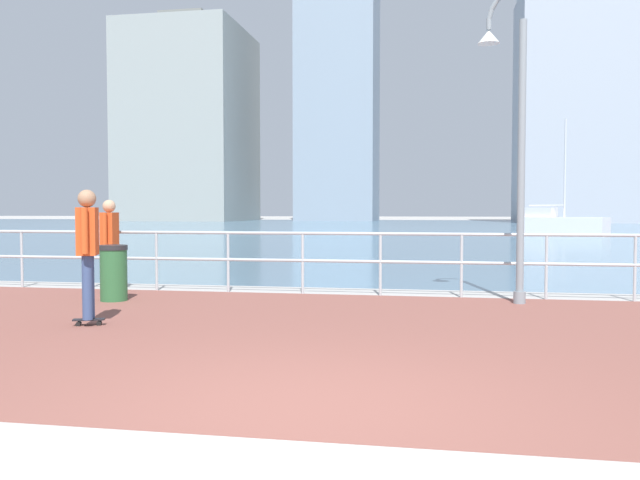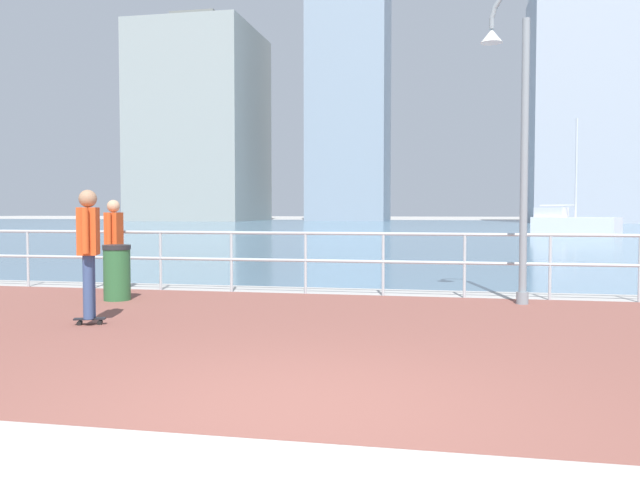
% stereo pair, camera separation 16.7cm
% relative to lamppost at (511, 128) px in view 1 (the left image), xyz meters
% --- Properties ---
extents(ground, '(220.00, 220.00, 0.00)m').
position_rel_lamppost_xyz_m(ground, '(-2.14, 33.81, -2.83)').
color(ground, '#ADAAA5').
extents(brick_paving, '(28.00, 7.41, 0.01)m').
position_rel_lamppost_xyz_m(brick_paving, '(-2.14, -3.16, -2.83)').
color(brick_paving, brown).
rests_on(brick_paving, ground).
extents(harbor_water, '(180.00, 88.00, 0.00)m').
position_rel_lamppost_xyz_m(harbor_water, '(-2.14, 45.55, -2.83)').
color(harbor_water, slate).
rests_on(harbor_water, ground).
extents(waterfront_railing, '(25.25, 0.06, 1.12)m').
position_rel_lamppost_xyz_m(waterfront_railing, '(-2.14, 0.55, -2.06)').
color(waterfront_railing, '#B2BCC1').
rests_on(waterfront_railing, ground).
extents(lamppost, '(0.79, 0.44, 5.12)m').
position_rel_lamppost_xyz_m(lamppost, '(0.00, 0.00, 0.00)').
color(lamppost, gray).
rests_on(lamppost, ground).
extents(skateboarder, '(0.41, 0.55, 1.78)m').
position_rel_lamppost_xyz_m(skateboarder, '(-5.63, -3.14, -1.76)').
color(skateboarder, black).
rests_on(skateboarder, ground).
extents(bystander, '(0.28, 0.56, 1.70)m').
position_rel_lamppost_xyz_m(bystander, '(-7.10, 0.20, -1.83)').
color(bystander, navy).
rests_on(bystander, ground).
extents(trash_bin, '(0.46, 0.46, 0.93)m').
position_rel_lamppost_xyz_m(trash_bin, '(-6.45, -0.91, -2.36)').
color(trash_bin, '#2D6638').
rests_on(trash_bin, ground).
extents(sailboat_ivory, '(5.11, 3.91, 7.05)m').
position_rel_lamppost_xyz_m(sailboat_ivory, '(6.27, 31.29, -2.16)').
color(sailboat_ivory, white).
rests_on(sailboat_ivory, ground).
extents(tower_concrete, '(10.97, 10.50, 49.53)m').
position_rel_lamppost_xyz_m(tower_concrete, '(-15.38, 82.45, 21.10)').
color(tower_concrete, '#8493A3').
rests_on(tower_concrete, ground).
extents(tower_brick, '(16.19, 17.82, 29.35)m').
position_rel_lamppost_xyz_m(tower_brick, '(-36.76, 79.96, 11.01)').
color(tower_brick, '#939993').
rests_on(tower_brick, ground).
extents(tower_steel, '(17.60, 11.56, 29.51)m').
position_rel_lamppost_xyz_m(tower_steel, '(17.06, 73.01, 11.09)').
color(tower_steel, '#A3A8B2').
rests_on(tower_steel, ground).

